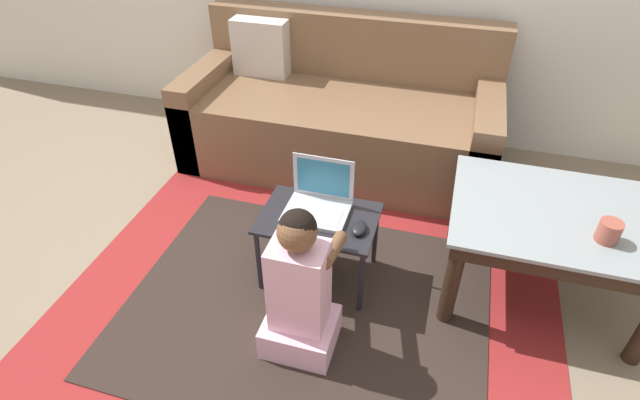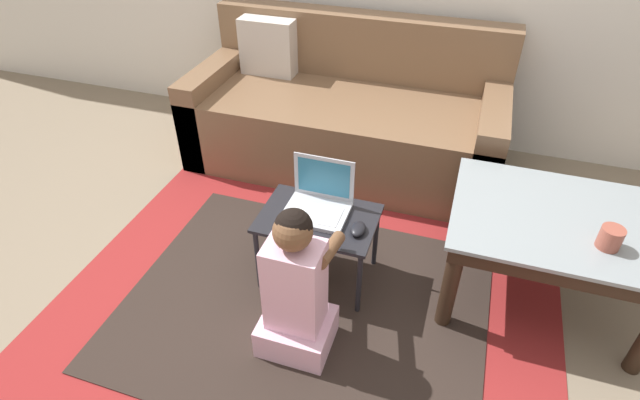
% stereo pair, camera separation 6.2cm
% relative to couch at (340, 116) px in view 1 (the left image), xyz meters
% --- Properties ---
extents(ground_plane, '(16.00, 16.00, 0.00)m').
position_rel_couch_xyz_m(ground_plane, '(0.17, -1.09, -0.31)').
color(ground_plane, '#7F705B').
extents(area_rug, '(2.31, 1.83, 0.01)m').
position_rel_couch_xyz_m(area_rug, '(0.18, -1.33, -0.31)').
color(area_rug, maroon).
rests_on(area_rug, ground_plane).
extents(couch, '(1.93, 0.89, 0.88)m').
position_rel_couch_xyz_m(couch, '(0.00, 0.00, 0.00)').
color(couch, brown).
rests_on(couch, ground_plane).
extents(coffee_table, '(0.89, 0.69, 0.49)m').
position_rel_couch_xyz_m(coffee_table, '(1.21, -0.93, 0.11)').
color(coffee_table, gray).
rests_on(coffee_table, ground_plane).
extents(laptop_desk, '(0.54, 0.38, 0.38)m').
position_rel_couch_xyz_m(laptop_desk, '(0.18, -1.12, 0.02)').
color(laptop_desk, black).
rests_on(laptop_desk, ground_plane).
extents(laptop, '(0.29, 0.23, 0.24)m').
position_rel_couch_xyz_m(laptop, '(0.17, -1.07, 0.11)').
color(laptop, '#B7BCC6').
rests_on(laptop, laptop_desk).
extents(computer_mouse, '(0.07, 0.10, 0.03)m').
position_rel_couch_xyz_m(computer_mouse, '(0.38, -1.16, 0.09)').
color(computer_mouse, black).
rests_on(computer_mouse, laptop_desk).
extents(person_seated, '(0.30, 0.39, 0.73)m').
position_rel_couch_xyz_m(person_seated, '(0.23, -1.53, 0.01)').
color(person_seated, '#E5B2CC').
rests_on(person_seated, ground_plane).
extents(cup_on_table, '(0.09, 0.09, 0.09)m').
position_rel_couch_xyz_m(cup_on_table, '(1.37, -1.07, 0.23)').
color(cup_on_table, '#994C3D').
rests_on(cup_on_table, coffee_table).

